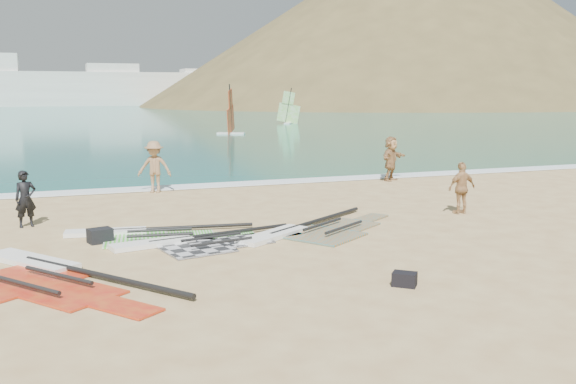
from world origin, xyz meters
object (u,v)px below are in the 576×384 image
object	(u,v)px
rig_red	(47,276)
beachgoer_mid	(154,167)
gear_bag_near	(100,236)
gear_bag_far	(405,279)
beachgoer_right	(391,158)
rig_orange	(311,231)
beachgoer_back	(462,188)
rig_green	(144,234)
person_wetsuit	(26,199)
rig_grey	(195,243)

from	to	relation	value
rig_red	beachgoer_mid	world-z (taller)	beachgoer_mid
gear_bag_near	gear_bag_far	world-z (taller)	gear_bag_near
beachgoer_mid	beachgoer_right	bearing A→B (deg)	20.86
rig_orange	beachgoer_back	xyz separation A→B (m)	(5.42, 0.86, 0.76)
rig_red	gear_bag_far	world-z (taller)	gear_bag_far
rig_green	beachgoer_mid	world-z (taller)	beachgoer_mid
rig_green	rig_orange	size ratio (longest dim) A/B	0.93
rig_green	person_wetsuit	distance (m)	3.82
rig_orange	beachgoer_back	distance (m)	5.54
gear_bag_near	rig_green	bearing A→B (deg)	16.97
rig_green	beachgoer_back	xyz separation A→B (m)	(9.77, -0.25, 0.77)
beachgoer_back	rig_green	bearing A→B (deg)	-3.90
rig_orange	gear_bag_near	xyz separation A→B (m)	(-5.48, 0.76, 0.13)
rig_grey	gear_bag_far	distance (m)	5.76
person_wetsuit	beachgoer_right	xyz separation A→B (m)	(14.30, 4.72, 0.14)
beachgoer_mid	beachgoer_back	xyz separation A→B (m)	(8.34, -7.53, -0.16)
person_wetsuit	beachgoer_right	distance (m)	15.06
rig_grey	rig_green	xyz separation A→B (m)	(-1.09, 1.40, 0.00)
rig_green	gear_bag_far	bearing A→B (deg)	-47.93
person_wetsuit	beachgoer_right	world-z (taller)	beachgoer_right
rig_orange	gear_bag_far	size ratio (longest dim) A/B	11.66
gear_bag_near	person_wetsuit	world-z (taller)	person_wetsuit
rig_grey	rig_orange	xyz separation A→B (m)	(3.26, 0.29, 0.00)
rig_green	person_wetsuit	bearing A→B (deg)	149.31
gear_bag_far	beachgoer_back	bearing A→B (deg)	47.17
beachgoer_mid	beachgoer_back	size ratio (longest dim) A/B	1.20
gear_bag_far	person_wetsuit	size ratio (longest dim) A/B	0.29
person_wetsuit	gear_bag_near	bearing A→B (deg)	-72.17
rig_green	rig_grey	bearing A→B (deg)	-44.43
rig_orange	gear_bag_far	distance (m)	5.11
rig_orange	rig_red	xyz separation A→B (m)	(-6.75, -2.06, 0.00)
rig_red	gear_bag_near	distance (m)	3.10
rig_green	beachgoer_back	distance (m)	9.80
rig_grey	person_wetsuit	size ratio (longest dim) A/B	3.12
rig_grey	beachgoer_right	bearing A→B (deg)	27.75
beachgoer_back	rig_orange	bearing A→B (deg)	6.56
rig_orange	gear_bag_near	size ratio (longest dim) A/B	9.39
beachgoer_back	beachgoer_right	world-z (taller)	beachgoer_right
gear_bag_far	beachgoer_right	world-z (taller)	beachgoer_right
person_wetsuit	rig_green	bearing A→B (deg)	-54.58
rig_grey	beachgoer_mid	distance (m)	8.73
rig_orange	beachgoer_right	size ratio (longest dim) A/B	2.85
rig_green	rig_red	bearing A→B (deg)	-119.34
gear_bag_near	gear_bag_far	distance (m)	7.96
rig_grey	beachgoer_back	bearing A→B (deg)	-4.14
rig_red	gear_bag_near	bearing A→B (deg)	119.01
rig_orange	beachgoer_mid	size ratio (longest dim) A/B	2.77
gear_bag_near	beachgoer_mid	distance (m)	8.07
rig_green	rig_red	world-z (taller)	rig_red
gear_bag_near	person_wetsuit	bearing A→B (deg)	123.91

